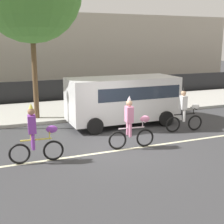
{
  "coord_description": "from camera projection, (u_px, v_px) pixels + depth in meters",
  "views": [
    {
      "loc": [
        -4.35,
        -10.08,
        3.77
      ],
      "look_at": [
        0.25,
        1.2,
        1.0
      ],
      "focal_mm": 50.0,
      "sensor_mm": 36.0,
      "label": 1
    }
  ],
  "objects": [
    {
      "name": "parade_cyclist_purple",
      "position": [
        36.0,
        137.0,
        9.78
      ],
      "size": [
        1.72,
        0.5,
        1.92
      ],
      "color": "black",
      "rests_on": "ground"
    },
    {
      "name": "sidewalk_curb",
      "position": [
        72.0,
        109.0,
        17.39
      ],
      "size": [
        60.0,
        5.0,
        0.15
      ],
      "primitive_type": "cube",
      "color": "#ADAAA3",
      "rests_on": "ground"
    },
    {
      "name": "road_centre_line",
      "position": [
        123.0,
        150.0,
        11.08
      ],
      "size": [
        36.0,
        0.14,
        0.01
      ],
      "primitive_type": "cube",
      "color": "beige",
      "rests_on": "ground"
    },
    {
      "name": "ground_plane",
      "position": [
        118.0,
        146.0,
        11.54
      ],
      "size": [
        80.0,
        80.0,
        0.0
      ],
      "primitive_type": "plane",
      "color": "#38383A"
    },
    {
      "name": "building_backdrop",
      "position": [
        68.0,
        50.0,
        28.17
      ],
      "size": [
        28.0,
        8.0,
        5.94
      ],
      "primitive_type": "cube",
      "color": "#B2A899",
      "rests_on": "ground"
    },
    {
      "name": "fence_line",
      "position": [
        60.0,
        91.0,
        19.87
      ],
      "size": [
        40.0,
        0.08,
        1.4
      ],
      "primitive_type": "cube",
      "color": "black",
      "rests_on": "ground"
    },
    {
      "name": "parade_cyclist_pink",
      "position": [
        132.0,
        125.0,
        11.09
      ],
      "size": [
        1.72,
        0.5,
        1.92
      ],
      "color": "black",
      "rests_on": "ground"
    },
    {
      "name": "parked_van_white",
      "position": [
        124.0,
        97.0,
        14.23
      ],
      "size": [
        5.0,
        2.22,
        2.18
      ],
      "color": "white",
      "rests_on": "ground"
    },
    {
      "name": "parade_cyclist_zebra",
      "position": [
        185.0,
        112.0,
        13.2
      ],
      "size": [
        1.72,
        0.5,
        1.92
      ],
      "color": "black",
      "rests_on": "ground"
    }
  ]
}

